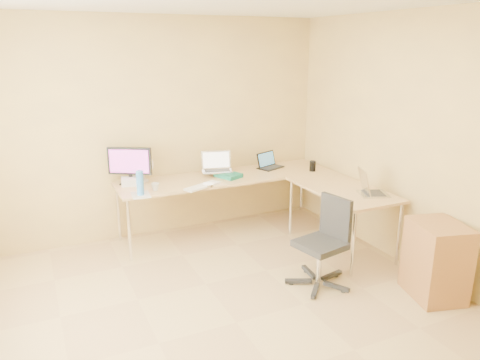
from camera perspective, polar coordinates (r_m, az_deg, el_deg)
name	(u,v)px	position (r m, az deg, el deg)	size (l,w,h in m)	color
floor	(236,323)	(4.08, -0.46, -17.24)	(4.50, 4.50, 0.00)	tan
wall_back	(157,129)	(5.61, -10.19, 6.25)	(4.50, 4.50, 0.00)	tan
wall_right	(436,150)	(4.78, 23.09, 3.47)	(4.50, 4.50, 0.00)	tan
desk_main	(227,204)	(5.71, -1.61, -3.03)	(2.65, 0.70, 0.73)	tan
desk_return	(341,219)	(5.37, 12.38, -4.70)	(0.70, 1.30, 0.73)	tan
monitor	(130,166)	(5.38, -13.48, 1.75)	(0.50, 0.16, 0.43)	black
book_stack	(228,175)	(5.55, -1.47, 0.62)	(0.22, 0.29, 0.05)	#13644F
laptop_center	(217,162)	(5.59, -2.86, 2.24)	(0.37, 0.28, 0.24)	silver
laptop_black	(271,160)	(5.95, 3.82, 2.45)	(0.32, 0.24, 0.20)	black
keyboard	(203,186)	(5.18, -4.66, -0.75)	(0.46, 0.13, 0.02)	white
mouse	(240,175)	(5.59, -0.01, 0.67)	(0.10, 0.06, 0.04)	silver
mug	(155,187)	(5.11, -10.45, -0.83)	(0.09, 0.09, 0.08)	beige
cd_stack	(208,185)	(5.20, -3.96, -0.61)	(0.12, 0.12, 0.03)	white
water_bottle	(140,183)	(4.95, -12.28, -0.37)	(0.08, 0.08, 0.27)	#3A86DB
papers	(141,195)	(4.99, -12.19, -1.82)	(0.19, 0.27, 0.01)	beige
white_box	(132,181)	(5.38, -13.26, -0.14)	(0.23, 0.17, 0.08)	silver
desk_fan	(144,170)	(5.45, -11.85, 1.27)	(0.22, 0.22, 0.28)	white
black_cup	(313,166)	(5.88, 8.98, 1.72)	(0.08, 0.08, 0.13)	black
laptop_return	(374,184)	(5.07, 16.28, -0.51)	(0.27, 0.34, 0.23)	silver
office_chair	(320,237)	(4.49, 9.93, -6.98)	(0.53, 0.53, 0.88)	#242424
cabinet	(436,260)	(4.65, 23.13, -9.14)	(0.42, 0.52, 0.72)	brown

